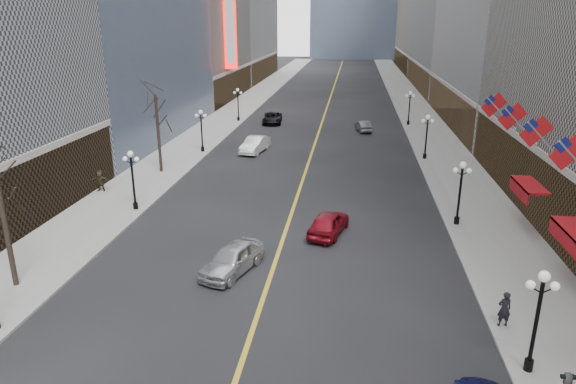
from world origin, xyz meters
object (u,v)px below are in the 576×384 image
(streetlamp_west_1, at_px, (132,174))
(streetlamp_east_1, at_px, (461,186))
(streetlamp_west_3, at_px, (238,101))
(streetlamp_east_2, at_px, (427,132))
(streetlamp_east_0, at_px, (538,311))
(car_nb_mid, at_px, (255,145))
(car_nb_far, at_px, (272,118))
(car_sb_mid, at_px, (329,223))
(car_sb_far, at_px, (363,126))
(car_nb_near, at_px, (232,259))
(streetlamp_east_3, at_px, (410,104))
(ped_ne_corner, at_px, (504,309))
(streetlamp_west_2, at_px, (201,126))

(streetlamp_west_1, bearing_deg, streetlamp_east_1, 0.00)
(streetlamp_west_3, bearing_deg, streetlamp_east_2, -37.33)
(streetlamp_east_0, relative_size, car_nb_mid, 0.88)
(car_nb_mid, xyz_separation_m, car_nb_far, (-0.65, 16.35, -0.10))
(car_nb_far, bearing_deg, car_sb_mid, -80.43)
(car_sb_far, bearing_deg, streetlamp_east_2, 102.29)
(car_nb_near, bearing_deg, streetlamp_east_3, 91.80)
(streetlamp_east_2, bearing_deg, streetlamp_east_0, -90.00)
(streetlamp_west_3, bearing_deg, streetlamp_east_3, 0.00)
(streetlamp_east_2, bearing_deg, car_nb_far, 137.18)
(car_nb_near, relative_size, ped_ne_corner, 2.75)
(car_nb_far, distance_m, car_sb_mid, 39.12)
(streetlamp_west_1, relative_size, ped_ne_corner, 2.55)
(streetlamp_west_3, xyz_separation_m, car_nb_near, (9.55, -44.79, -2.07))
(streetlamp_east_0, relative_size, streetlamp_east_3, 1.00)
(streetlamp_east_1, bearing_deg, streetlamp_east_3, 90.00)
(streetlamp_east_0, distance_m, streetlamp_west_2, 41.39)
(streetlamp_east_3, height_order, car_sb_mid, streetlamp_east_3)
(car_nb_near, relative_size, car_sb_far, 1.17)
(streetlamp_east_0, xyz_separation_m, car_nb_mid, (-17.97, 34.90, -2.05))
(streetlamp_east_3, height_order, streetlamp_west_3, same)
(streetlamp_east_1, bearing_deg, streetlamp_west_2, 142.67)
(car_sb_far, xyz_separation_m, ped_ne_corner, (5.95, -44.26, 0.35))
(streetlamp_west_1, distance_m, streetlamp_west_2, 18.00)
(streetlamp_east_1, height_order, streetlamp_east_2, same)
(streetlamp_west_3, xyz_separation_m, car_nb_far, (4.98, -0.74, -2.15))
(streetlamp_west_1, bearing_deg, streetlamp_east_0, -34.14)
(streetlamp_east_1, bearing_deg, car_nb_mid, 133.55)
(streetlamp_east_2, distance_m, car_nb_mid, 18.11)
(car_nb_mid, bearing_deg, car_nb_far, 102.95)
(streetlamp_east_3, distance_m, streetlamp_west_1, 43.05)
(streetlamp_east_0, xyz_separation_m, streetlamp_east_1, (0.00, 16.00, 0.00))
(streetlamp_east_0, xyz_separation_m, streetlamp_east_3, (0.00, 52.00, 0.00))
(streetlamp_east_2, bearing_deg, car_sb_far, 114.53)
(streetlamp_east_2, height_order, car_nb_near, streetlamp_east_2)
(streetlamp_east_2, relative_size, car_nb_near, 0.93)
(car_nb_mid, bearing_deg, streetlamp_west_1, -95.93)
(streetlamp_west_2, height_order, car_nb_mid, streetlamp_west_2)
(streetlamp_west_1, height_order, car_nb_mid, streetlamp_west_1)
(streetlamp_east_3, relative_size, ped_ne_corner, 2.55)
(streetlamp_east_1, distance_m, streetlamp_west_2, 29.68)
(streetlamp_east_0, relative_size, streetlamp_west_1, 1.00)
(streetlamp_east_3, bearing_deg, car_nb_mid, -136.43)
(car_sb_mid, height_order, car_sb_far, car_sb_mid)
(streetlamp_east_2, bearing_deg, car_nb_near, -117.67)
(streetlamp_west_1, bearing_deg, car_nb_near, -42.61)
(car_nb_far, bearing_deg, streetlamp_west_3, 166.65)
(car_nb_far, bearing_deg, car_nb_near, -88.94)
(streetlamp_east_2, distance_m, streetlamp_west_2, 23.60)
(streetlamp_west_1, height_order, streetlamp_west_2, same)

